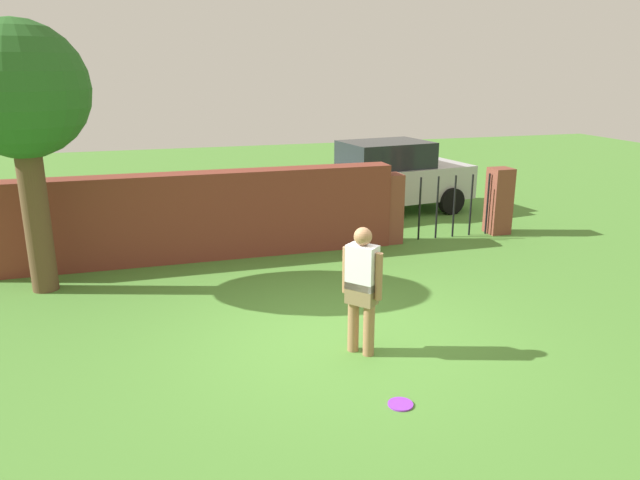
% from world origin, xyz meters
% --- Properties ---
extents(ground_plane, '(40.00, 40.00, 0.00)m').
position_xyz_m(ground_plane, '(0.00, 0.00, 0.00)').
color(ground_plane, '#4C8433').
extents(brick_wall, '(7.41, 0.50, 1.61)m').
position_xyz_m(brick_wall, '(-1.50, 4.02, 0.81)').
color(brick_wall, brown).
rests_on(brick_wall, ground).
extents(tree, '(2.02, 2.02, 4.13)m').
position_xyz_m(tree, '(-4.01, 3.08, 3.03)').
color(tree, brown).
rests_on(tree, ground).
extents(person, '(0.40, 0.43, 1.62)m').
position_xyz_m(person, '(0.07, -0.42, 0.90)').
color(person, '#9E704C').
rests_on(person, ground).
extents(fence_gate, '(2.94, 0.44, 1.40)m').
position_xyz_m(fence_gate, '(3.56, 4.02, 0.70)').
color(fence_gate, brown).
rests_on(fence_gate, ground).
extents(car, '(4.40, 2.39, 1.72)m').
position_xyz_m(car, '(3.21, 6.48, 0.86)').
color(car, '#B7B7BC').
rests_on(car, ground).
extents(frisbee_purple, '(0.27, 0.27, 0.02)m').
position_xyz_m(frisbee_purple, '(0.05, -1.68, 0.01)').
color(frisbee_purple, purple).
rests_on(frisbee_purple, ground).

